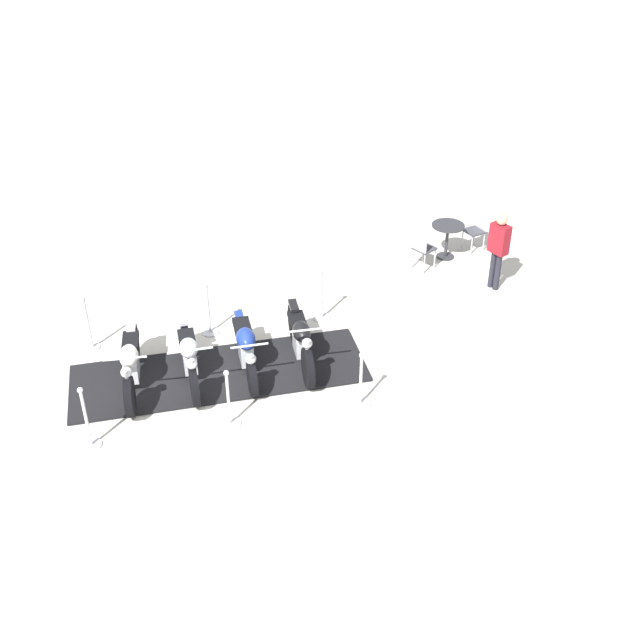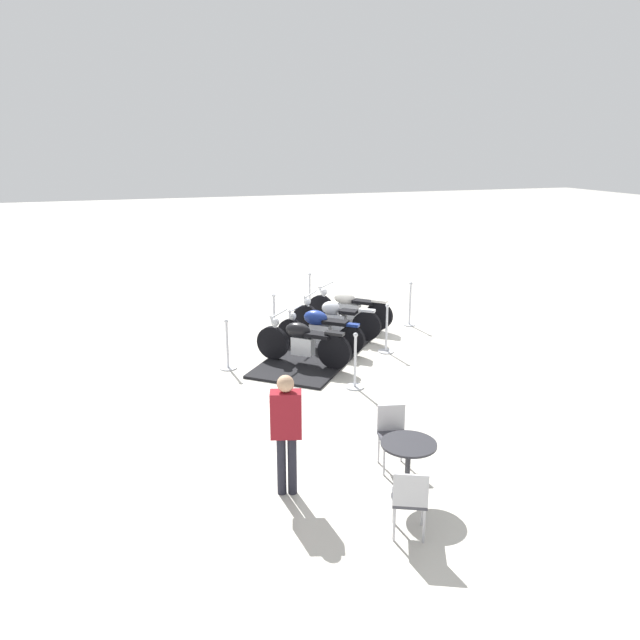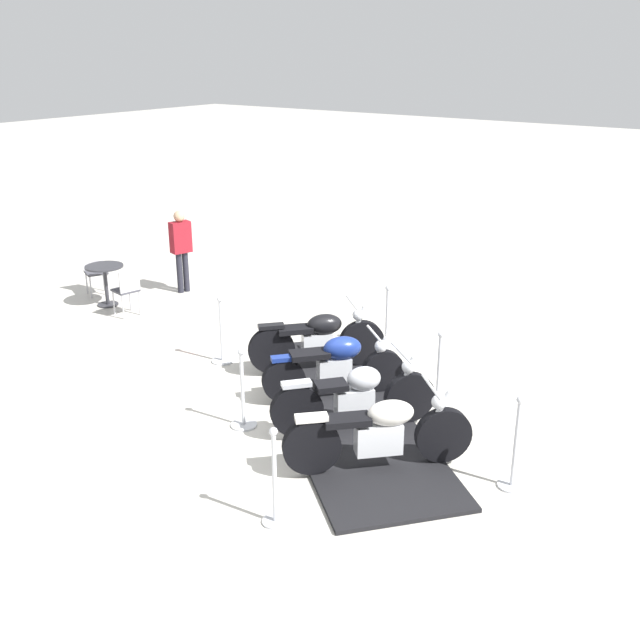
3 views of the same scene
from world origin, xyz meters
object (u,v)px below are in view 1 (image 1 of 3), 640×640
object	(u,v)px
cafe_table	(447,233)
bystander_person	(499,245)
stanchion_right_mid	(229,408)
stanchion_left_front	(89,329)
motorcycle_chrome	(189,356)
stanchion_left_rear	(322,304)
cafe_chair_across_table	(477,228)
cafe_chair_near_table	(422,247)
motorcycle_cream	(131,363)
motorcycle_black	(301,340)
stanchion_right_rear	(360,390)
stanchion_left_mid	(209,318)
stanchion_right_front	(88,427)
motorcycle_navy	(246,348)

from	to	relation	value
cafe_table	bystander_person	world-z (taller)	bystander_person
stanchion_right_mid	stanchion_left_front	xyz separation A→B (m)	(-3.51, 0.09, 0.08)
motorcycle_chrome	cafe_table	size ratio (longest dim) A/B	2.24
stanchion_right_mid	bystander_person	size ratio (longest dim) A/B	0.65
stanchion_left_rear	cafe_chair_across_table	world-z (taller)	stanchion_left_rear
stanchion_left_rear	cafe_chair_near_table	size ratio (longest dim) A/B	1.22
motorcycle_cream	motorcycle_black	xyz separation A→B (m)	(1.89, 2.26, 0.02)
cafe_table	bystander_person	xyz separation A→B (m)	(1.45, -0.59, 0.40)
stanchion_left_rear	cafe_chair_across_table	bearing A→B (deg)	76.40
stanchion_right_rear	cafe_table	distance (m)	5.61
stanchion_left_mid	stanchion_right_mid	xyz separation A→B (m)	(2.10, -1.76, -0.01)
stanchion_left_front	motorcycle_black	bearing A→B (deg)	29.09
stanchion_right_mid	bystander_person	world-z (taller)	bystander_person
stanchion_right_front	stanchion_right_rear	world-z (taller)	stanchion_right_front
cafe_chair_across_table	cafe_table	bearing A→B (deg)	0.00
stanchion_right_mid	motorcycle_chrome	bearing A→B (deg)	160.07
motorcycle_cream	cafe_table	world-z (taller)	motorcycle_cream
cafe_chair_near_table	cafe_chair_across_table	distance (m)	1.63
cafe_chair_near_table	bystander_person	bearing A→B (deg)	-71.42
motorcycle_chrome	stanchion_right_rear	distance (m)	3.00
stanchion_left_front	stanchion_right_rear	distance (m)	5.16
stanchion_right_front	bystander_person	size ratio (longest dim) A/B	0.69
stanchion_left_front	stanchion_right_mid	bearing A→B (deg)	-1.47
motorcycle_chrome	stanchion_right_rear	world-z (taller)	stanchion_right_rear
stanchion_right_mid	cafe_chair_near_table	xyz separation A→B (m)	(-0.13, 6.30, 0.20)
stanchion_right_mid	bystander_person	bearing A→B (deg)	77.18
stanchion_left_rear	bystander_person	bearing A→B (deg)	54.71
motorcycle_navy	stanchion_left_rear	xyz separation A→B (m)	(0.02, 2.20, -0.19)
motorcycle_cream	stanchion_right_rear	distance (m)	3.90
motorcycle_cream	motorcycle_navy	xyz separation A→B (m)	(1.26, 1.50, 0.01)
motorcycle_black	stanchion_right_mid	bearing A→B (deg)	-45.47
motorcycle_navy	bystander_person	bearing A→B (deg)	108.10
stanchion_right_front	stanchion_right_rear	xyz separation A→B (m)	(2.81, 3.35, -0.07)
motorcycle_chrome	cafe_chair_near_table	world-z (taller)	motorcycle_chrome
bystander_person	motorcycle_chrome	bearing A→B (deg)	-8.57
stanchion_left_front	stanchion_right_rear	world-z (taller)	stanchion_left_front
stanchion_right_rear	cafe_chair_near_table	world-z (taller)	stanchion_right_rear
stanchion_left_mid	stanchion_right_rear	bearing A→B (deg)	-1.47
stanchion_right_front	cafe_table	distance (m)	8.90
motorcycle_navy	stanchion_right_mid	xyz separation A→B (m)	(0.71, -1.24, -0.19)
stanchion_left_front	cafe_table	xyz separation A→B (m)	(3.54, 7.01, 0.18)
cafe_chair_near_table	bystander_person	xyz separation A→B (m)	(1.61, 0.21, 0.46)
motorcycle_navy	stanchion_left_rear	bearing A→B (deg)	130.19
motorcycle_chrome	stanchion_right_mid	distance (m)	1.44
motorcycle_navy	bystander_person	xyz separation A→B (m)	(2.19, 5.27, 0.47)
motorcycle_chrome	stanchion_right_rear	xyz separation A→B (m)	(2.75, 1.19, -0.19)
cafe_chair_across_table	motorcycle_navy	bearing A→B (deg)	15.48
stanchion_right_rear	cafe_chair_across_table	distance (m)	6.26
bystander_person	stanchion_left_front	bearing A→B (deg)	-21.31
motorcycle_navy	stanchion_right_rear	bearing A→B (deg)	52.29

